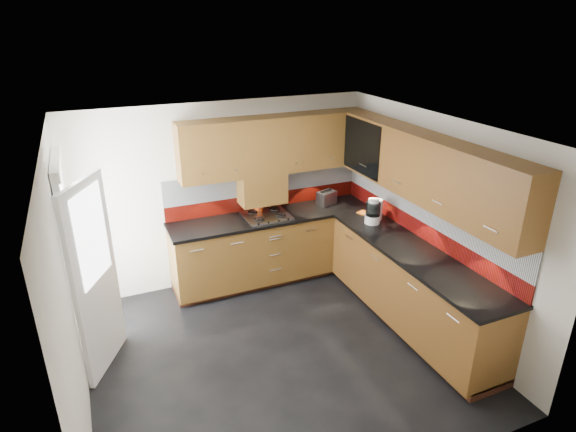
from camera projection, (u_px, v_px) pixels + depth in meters
name	position (u px, v px, depth m)	size (l,w,h in m)	color
room	(277.00, 225.00, 4.60)	(4.00, 3.80, 2.64)	black
base_cabinets	(335.00, 267.00, 6.00)	(2.70, 3.20, 0.95)	brown
countertop	(336.00, 233.00, 5.80)	(2.72, 3.22, 0.04)	black
backsplash	(344.00, 202.00, 5.96)	(2.70, 3.20, 0.54)	maroon
upper_cabinets	(350.00, 156.00, 5.58)	(2.50, 3.20, 0.72)	brown
extractor_hood	(262.00, 188.00, 6.23)	(0.60, 0.33, 0.40)	brown
glass_cabinet	(372.00, 144.00, 5.98)	(0.32, 0.80, 0.66)	black
back_door	(83.00, 268.00, 4.76)	(0.42, 1.19, 2.04)	white
gas_hob	(267.00, 216.00, 6.22)	(0.58, 0.51, 0.05)	silver
utensil_pot	(258.00, 206.00, 6.34)	(0.11, 0.11, 0.39)	#DC4914
toaster	(327.00, 198.00, 6.61)	(0.30, 0.23, 0.19)	silver
food_processor	(373.00, 212.00, 5.98)	(0.19, 0.19, 0.32)	white
paper_towel	(377.00, 209.00, 6.10)	(0.13, 0.13, 0.27)	white
orange_cloth	(363.00, 213.00, 6.33)	(0.13, 0.12, 0.01)	orange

